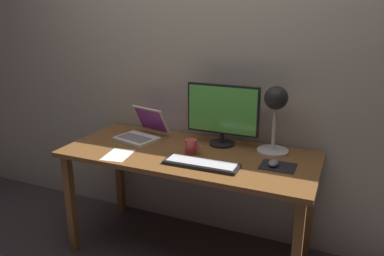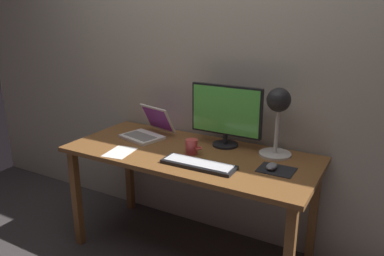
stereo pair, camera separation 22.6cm
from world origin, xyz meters
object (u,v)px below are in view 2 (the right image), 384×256
Objects in this scene: coffee_mug at (192,147)px; keyboard_main at (199,164)px; monitor at (226,113)px; desk_lamp at (278,110)px; mouse at (272,166)px; laptop at (149,128)px.

keyboard_main is at bearing -49.62° from coffee_mug.
keyboard_main is at bearing -88.66° from monitor.
desk_lamp is 0.36m from mouse.
laptop reaches higher than mouse.
coffee_mug reaches higher than mouse.
mouse is (0.05, -0.23, -0.27)m from desk_lamp.
keyboard_main is 1.04× the size of desk_lamp.
monitor is 5.05× the size of mouse.
keyboard_main is 3.95× the size of coffee_mug.
keyboard_main is 0.41m from mouse.
keyboard_main is at bearing -130.79° from desk_lamp.
laptop is 0.96m from mouse.
coffee_mug is at bearing -153.67° from desk_lamp.
mouse is at bearing -8.97° from laptop.
desk_lamp is at bearing -0.69° from monitor.
monitor reaches higher than laptop.
desk_lamp is (0.90, 0.08, 0.23)m from laptop.
keyboard_main is 0.21m from coffee_mug.
mouse is (0.39, -0.23, -0.20)m from monitor.
monitor reaches higher than coffee_mug.
laptop is at bearing 171.03° from mouse.
monitor is 0.35m from desk_lamp.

